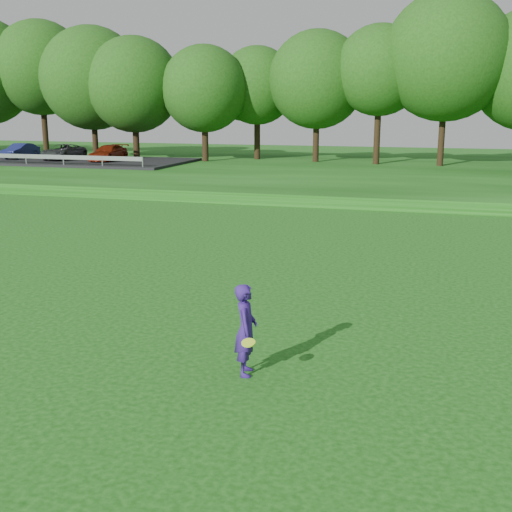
# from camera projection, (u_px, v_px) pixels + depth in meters

# --- Properties ---
(ground) EXTENTS (140.00, 140.00, 0.00)m
(ground) POSITION_uv_depth(u_px,v_px,m) (91.00, 332.00, 14.19)
(ground) COLOR #12450D
(ground) RESTS_ON ground
(berm) EXTENTS (130.00, 30.00, 0.60)m
(berm) POSITION_uv_depth(u_px,v_px,m) (341.00, 172.00, 45.85)
(berm) COLOR #12450D
(berm) RESTS_ON ground
(walking_path) EXTENTS (130.00, 1.60, 0.04)m
(walking_path) POSITION_uv_depth(u_px,v_px,m) (296.00, 204.00, 32.85)
(walking_path) COLOR gray
(walking_path) RESTS_ON ground
(treeline) EXTENTS (104.00, 7.00, 15.00)m
(treeline) POSITION_uv_depth(u_px,v_px,m) (353.00, 62.00, 47.81)
(treeline) COLOR #194510
(treeline) RESTS_ON berm
(parking_lot) EXTENTS (24.00, 9.00, 1.38)m
(parking_lot) POSITION_uv_depth(u_px,v_px,m) (44.00, 156.00, 51.16)
(parking_lot) COLOR black
(parking_lot) RESTS_ON berm
(woman) EXTENTS (0.62, 1.02, 1.73)m
(woman) POSITION_uv_depth(u_px,v_px,m) (246.00, 330.00, 11.79)
(woman) COLOR navy
(woman) RESTS_ON ground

